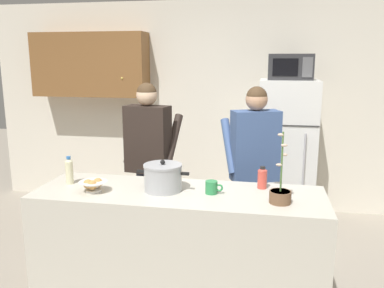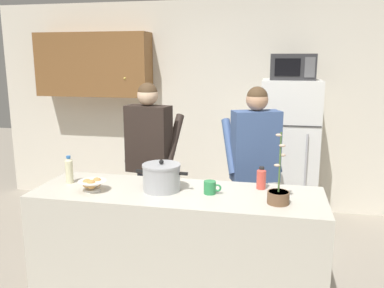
% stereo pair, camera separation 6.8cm
% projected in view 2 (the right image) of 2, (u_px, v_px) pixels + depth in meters
% --- Properties ---
extents(back_wall_unit, '(6.00, 0.48, 2.60)m').
position_uv_depth(back_wall_unit, '(198.00, 99.00, 5.11)').
color(back_wall_unit, silver).
rests_on(back_wall_unit, ground).
extents(kitchen_island, '(2.17, 0.68, 0.92)m').
position_uv_depth(kitchen_island, '(177.00, 248.00, 3.08)').
color(kitchen_island, beige).
rests_on(kitchen_island, ground).
extents(refrigerator, '(0.64, 0.68, 1.67)m').
position_uv_depth(refrigerator, '(288.00, 153.00, 4.60)').
color(refrigerator, white).
rests_on(refrigerator, ground).
extents(microwave, '(0.48, 0.37, 0.28)m').
position_uv_depth(microwave, '(293.00, 67.00, 4.38)').
color(microwave, '#2D2D30').
rests_on(microwave, refrigerator).
extents(person_near_pot, '(0.56, 0.49, 1.68)m').
position_uv_depth(person_near_pot, '(149.00, 148.00, 3.87)').
color(person_near_pot, '#33384C').
rests_on(person_near_pot, ground).
extents(person_by_sink, '(0.60, 0.55, 1.66)m').
position_uv_depth(person_by_sink, '(255.00, 156.00, 3.61)').
color(person_by_sink, '#33384C').
rests_on(person_by_sink, ground).
extents(cooking_pot, '(0.40, 0.29, 0.24)m').
position_uv_depth(cooking_pot, '(162.00, 177.00, 3.00)').
color(cooking_pot, '#ADAFB5').
rests_on(cooking_pot, kitchen_island).
extents(coffee_mug, '(0.13, 0.09, 0.10)m').
position_uv_depth(coffee_mug, '(210.00, 187.00, 2.93)').
color(coffee_mug, '#2D8C4C').
rests_on(coffee_mug, kitchen_island).
extents(bread_bowl, '(0.21, 0.21, 0.10)m').
position_uv_depth(bread_bowl, '(92.00, 185.00, 2.98)').
color(bread_bowl, white).
rests_on(bread_bowl, kitchen_island).
extents(bottle_near_edge, '(0.06, 0.06, 0.22)m').
position_uv_depth(bottle_near_edge, '(69.00, 170.00, 3.17)').
color(bottle_near_edge, beige).
rests_on(bottle_near_edge, kitchen_island).
extents(bottle_mid_counter, '(0.07, 0.07, 0.17)m').
position_uv_depth(bottle_mid_counter, '(261.00, 178.00, 3.04)').
color(bottle_mid_counter, '#D84C3F').
rests_on(bottle_mid_counter, kitchen_island).
extents(potted_orchid, '(0.15, 0.15, 0.50)m').
position_uv_depth(potted_orchid, '(278.00, 194.00, 2.73)').
color(potted_orchid, brown).
rests_on(potted_orchid, kitchen_island).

